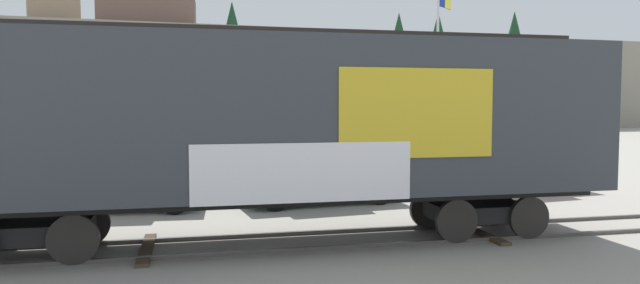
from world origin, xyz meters
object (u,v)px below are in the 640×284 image
at_px(freight_car, 273,120).
at_px(parked_car_green, 318,174).
at_px(parked_car_silver, 117,179).
at_px(parked_car_red, 515,167).
at_px(flagpole, 440,51).

relative_size(freight_car, parked_car_green, 3.03).
height_order(freight_car, parked_car_silver, freight_car).
height_order(parked_car_green, parked_car_red, parked_car_green).
height_order(freight_car, parked_car_red, freight_car).
bearing_deg(parked_car_red, flagpole, 79.14).
bearing_deg(flagpole, parked_car_green, -136.09).
distance_m(freight_car, parked_car_silver, 6.22).
distance_m(freight_car, parked_car_green, 5.41).
height_order(freight_car, parked_car_green, freight_car).
bearing_deg(parked_car_silver, freight_car, -56.83).
height_order(parked_car_silver, parked_car_red, parked_car_silver).
distance_m(parked_car_silver, parked_car_red, 12.54).
bearing_deg(parked_car_green, parked_car_silver, 175.42).
bearing_deg(parked_car_silver, parked_car_red, -1.29).
bearing_deg(parked_car_red, parked_car_green, -178.62).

